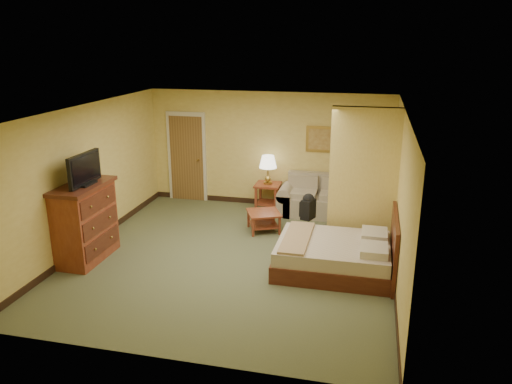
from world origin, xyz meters
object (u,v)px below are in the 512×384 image
(coffee_table, at_px, (264,217))
(bed, at_px, (337,255))
(dresser, at_px, (85,222))
(loveseat, at_px, (319,202))

(coffee_table, xyz_separation_m, bed, (1.57, -1.47, -0.00))
(coffee_table, height_order, bed, bed)
(dresser, distance_m, bed, 4.35)
(coffee_table, distance_m, bed, 2.15)
(loveseat, relative_size, dresser, 1.28)
(coffee_table, distance_m, dresser, 3.40)
(loveseat, height_order, coffee_table, loveseat)
(coffee_table, bearing_deg, bed, -42.97)
(coffee_table, height_order, dresser, dresser)
(coffee_table, relative_size, bed, 0.42)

